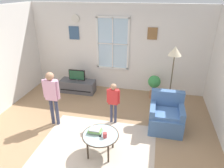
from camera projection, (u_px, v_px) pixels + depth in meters
name	position (u px, v px, depth m)	size (l,w,h in m)	color
ground_plane	(89.00, 149.00, 4.29)	(6.02, 6.52, 0.02)	#9E7A56
back_wall	(117.00, 48.00, 6.39)	(5.42, 0.17, 2.67)	silver
area_rug	(96.00, 148.00, 4.30)	(2.41, 2.00, 0.01)	#C6B29E
tv_stand	(78.00, 86.00, 6.58)	(1.10, 0.45, 0.39)	#4C4C51
television	(77.00, 75.00, 6.42)	(0.52, 0.08, 0.35)	#4C4C4C
armchair	(166.00, 116.00, 4.80)	(0.76, 0.74, 0.87)	#476B9E
coffee_table	(100.00, 136.00, 4.01)	(0.72, 0.72, 0.46)	#99B2B7
book_stack	(95.00, 130.00, 4.04)	(0.27, 0.17, 0.09)	gray
cup	(105.00, 135.00, 3.91)	(0.08, 0.08, 0.10)	#BF3F3F
remote_near_books	(101.00, 134.00, 3.99)	(0.04, 0.14, 0.02)	black
person_pink_shirt	(52.00, 93.00, 4.73)	(0.41, 0.19, 1.36)	#333851
person_red_shirt	(113.00, 99.00, 4.87)	(0.32, 0.14, 1.06)	#333851
potted_plant_by_window	(154.00, 84.00, 6.11)	(0.37, 0.37, 0.72)	#9E6B4C
floor_lamp	(174.00, 58.00, 4.96)	(0.32, 0.32, 1.80)	black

